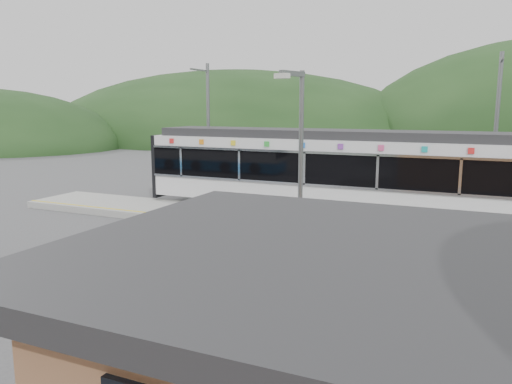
% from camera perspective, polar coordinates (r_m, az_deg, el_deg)
% --- Properties ---
extents(ground, '(120.00, 120.00, 0.00)m').
position_cam_1_polar(ground, '(17.01, 0.92, -6.48)').
color(ground, '#4C4C4F').
rests_on(ground, ground).
extents(hills, '(146.00, 149.00, 26.00)m').
position_cam_1_polar(hills, '(20.84, 22.91, -4.22)').
color(hills, '#1E3D19').
rests_on(hills, ground).
extents(platform, '(26.00, 3.20, 0.30)m').
position_cam_1_polar(platform, '(19.95, 4.69, -3.63)').
color(platform, '#9E9E99').
rests_on(platform, ground).
extents(yellow_line, '(26.00, 0.10, 0.01)m').
position_cam_1_polar(yellow_line, '(18.73, 3.36, -4.01)').
color(yellow_line, yellow).
rests_on(yellow_line, platform).
extents(train, '(20.44, 3.01, 3.74)m').
position_cam_1_polar(train, '(21.56, 13.18, 2.33)').
color(train, black).
rests_on(train, ground).
extents(catenary_mast_west, '(0.18, 1.80, 7.00)m').
position_cam_1_polar(catenary_mast_west, '(27.16, -5.50, 7.38)').
color(catenary_mast_west, slate).
rests_on(catenary_mast_west, ground).
extents(catenary_mast_east, '(0.18, 1.80, 7.00)m').
position_cam_1_polar(catenary_mast_east, '(23.59, 25.71, 6.11)').
color(catenary_mast_east, slate).
rests_on(catenary_mast_east, ground).
extents(station_shelter, '(9.20, 6.20, 3.00)m').
position_cam_1_polar(station_shelter, '(6.81, 18.33, -18.84)').
color(station_shelter, '#976541').
rests_on(station_shelter, ground).
extents(lamp_post, '(0.38, 1.04, 5.63)m').
position_cam_1_polar(lamp_post, '(12.66, 4.96, 3.44)').
color(lamp_post, slate).
rests_on(lamp_post, ground).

